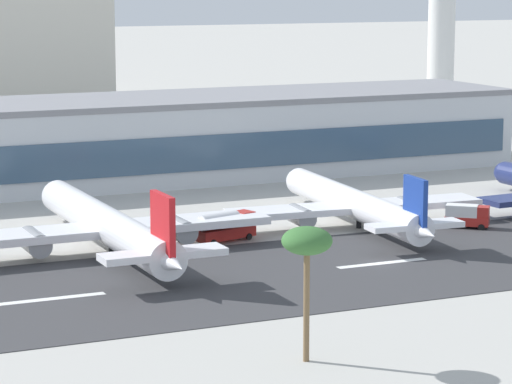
{
  "coord_description": "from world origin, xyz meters",
  "views": [
    {
      "loc": [
        -73.91,
        -127.3,
        34.34
      ],
      "look_at": [
        -8.54,
        17.85,
        6.59
      ],
      "focal_mm": 87.03,
      "sensor_mm": 36.0,
      "label": 1
    }
  ],
  "objects_px": {
    "airliner_red_tail_gate_1": "(111,228)",
    "service_fuel_truck_0": "(225,226)",
    "airliner_navy_tail_gate_2": "(358,206)",
    "service_box_truck_2": "(467,215)",
    "control_tower": "(442,18)",
    "terminal_building": "(116,140)",
    "palm_tree_0": "(307,244)"
  },
  "relations": [
    {
      "from": "airliner_navy_tail_gate_2",
      "to": "terminal_building",
      "type": "bearing_deg",
      "value": 23.41
    },
    {
      "from": "control_tower",
      "to": "palm_tree_0",
      "type": "xyz_separation_m",
      "value": [
        -101.83,
        -137.55,
        -14.5
      ]
    },
    {
      "from": "airliner_red_tail_gate_1",
      "to": "service_fuel_truck_0",
      "type": "relative_size",
      "value": 5.8
    },
    {
      "from": "terminal_building",
      "to": "airliner_navy_tail_gate_2",
      "type": "height_order",
      "value": "terminal_building"
    },
    {
      "from": "airliner_red_tail_gate_1",
      "to": "service_box_truck_2",
      "type": "distance_m",
      "value": 50.14
    },
    {
      "from": "terminal_building",
      "to": "palm_tree_0",
      "type": "relative_size",
      "value": 11.66
    },
    {
      "from": "service_box_truck_2",
      "to": "palm_tree_0",
      "type": "xyz_separation_m",
      "value": [
        -47.11,
        -44.63,
        9.01
      ]
    },
    {
      "from": "airliner_navy_tail_gate_2",
      "to": "palm_tree_0",
      "type": "xyz_separation_m",
      "value": [
        -33.52,
        -51.08,
        7.73
      ]
    },
    {
      "from": "terminal_building",
      "to": "airliner_red_tail_gate_1",
      "type": "xyz_separation_m",
      "value": [
        -18.27,
        -54.11,
        -3.57
      ]
    },
    {
      "from": "airliner_navy_tail_gate_2",
      "to": "service_box_truck_2",
      "type": "xyz_separation_m",
      "value": [
        13.59,
        -6.45,
        -1.29
      ]
    },
    {
      "from": "control_tower",
      "to": "service_box_truck_2",
      "type": "relative_size",
      "value": 6.69
    },
    {
      "from": "service_box_truck_2",
      "to": "terminal_building",
      "type": "bearing_deg",
      "value": 158.06
    },
    {
      "from": "service_box_truck_2",
      "to": "palm_tree_0",
      "type": "height_order",
      "value": "palm_tree_0"
    },
    {
      "from": "terminal_building",
      "to": "control_tower",
      "type": "height_order",
      "value": "control_tower"
    },
    {
      "from": "palm_tree_0",
      "to": "airliner_red_tail_gate_1",
      "type": "bearing_deg",
      "value": 93.3
    },
    {
      "from": "terminal_building",
      "to": "service_fuel_truck_0",
      "type": "xyz_separation_m",
      "value": [
        -2.18,
        -52.71,
        -4.98
      ]
    },
    {
      "from": "control_tower",
      "to": "palm_tree_0",
      "type": "distance_m",
      "value": 171.75
    },
    {
      "from": "airliner_red_tail_gate_1",
      "to": "airliner_navy_tail_gate_2",
      "type": "distance_m",
      "value": 36.4
    },
    {
      "from": "service_box_truck_2",
      "to": "palm_tree_0",
      "type": "bearing_deg",
      "value": -96.95
    },
    {
      "from": "airliner_red_tail_gate_1",
      "to": "service_fuel_truck_0",
      "type": "height_order",
      "value": "airliner_red_tail_gate_1"
    },
    {
      "from": "terminal_building",
      "to": "palm_tree_0",
      "type": "bearing_deg",
      "value": -98.53
    },
    {
      "from": "service_fuel_truck_0",
      "to": "palm_tree_0",
      "type": "bearing_deg",
      "value": -120.47
    },
    {
      "from": "terminal_building",
      "to": "airliner_navy_tail_gate_2",
      "type": "relative_size",
      "value": 3.13
    },
    {
      "from": "airliner_navy_tail_gate_2",
      "to": "palm_tree_0",
      "type": "height_order",
      "value": "palm_tree_0"
    },
    {
      "from": "airliner_navy_tail_gate_2",
      "to": "service_fuel_truck_0",
      "type": "bearing_deg",
      "value": 96.4
    },
    {
      "from": "airliner_navy_tail_gate_2",
      "to": "airliner_red_tail_gate_1",
      "type": "bearing_deg",
      "value": 97.64
    },
    {
      "from": "control_tower",
      "to": "palm_tree_0",
      "type": "height_order",
      "value": "control_tower"
    },
    {
      "from": "terminal_building",
      "to": "palm_tree_0",
      "type": "xyz_separation_m",
      "value": [
        -15.45,
        -103.02,
        3.8
      ]
    },
    {
      "from": "service_fuel_truck_0",
      "to": "terminal_building",
      "type": "bearing_deg",
      "value": 71.94
    },
    {
      "from": "service_fuel_truck_0",
      "to": "service_box_truck_2",
      "type": "bearing_deg",
      "value": -25.22
    },
    {
      "from": "airliner_navy_tail_gate_2",
      "to": "service_box_truck_2",
      "type": "height_order",
      "value": "airliner_navy_tail_gate_2"
    },
    {
      "from": "control_tower",
      "to": "service_fuel_truck_0",
      "type": "bearing_deg",
      "value": -135.43
    }
  ]
}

